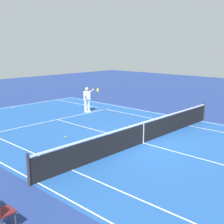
# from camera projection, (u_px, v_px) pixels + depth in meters

# --- Properties ---
(ground_plane) EXTENTS (60.00, 60.00, 0.00)m
(ground_plane) POSITION_uv_depth(u_px,v_px,m) (143.00, 143.00, 13.41)
(ground_plane) COLOR navy
(court_slab) EXTENTS (24.20, 11.40, 0.00)m
(court_slab) POSITION_uv_depth(u_px,v_px,m) (143.00, 143.00, 13.41)
(court_slab) COLOR #1E4C93
(court_slab) RESTS_ON ground_plane
(court_line_markings) EXTENTS (23.85, 11.05, 0.01)m
(court_line_markings) POSITION_uv_depth(u_px,v_px,m) (143.00, 143.00, 13.41)
(court_line_markings) COLOR white
(court_line_markings) RESTS_ON ground_plane
(tennis_net) EXTENTS (0.10, 11.70, 1.08)m
(tennis_net) POSITION_uv_depth(u_px,v_px,m) (143.00, 133.00, 13.30)
(tennis_net) COLOR #2D2D33
(tennis_net) RESTS_ON ground_plane
(tennis_player_near) EXTENTS (1.14, 0.77, 1.70)m
(tennis_player_near) POSITION_uv_depth(u_px,v_px,m) (87.00, 98.00, 19.54)
(tennis_player_near) COLOR white
(tennis_player_near) RESTS_ON ground_plane
(tennis_ball) EXTENTS (0.07, 0.07, 0.07)m
(tennis_ball) POSITION_uv_depth(u_px,v_px,m) (65.00, 137.00, 14.19)
(tennis_ball) COLOR #CCE01E
(tennis_ball) RESTS_ON ground_plane
(spectator_chair_0) EXTENTS (0.44, 0.44, 0.88)m
(spectator_chair_0) POSITION_uv_depth(u_px,v_px,m) (1.00, 211.00, 6.92)
(spectator_chair_0) COLOR #38383D
(spectator_chair_0) RESTS_ON ground_plane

